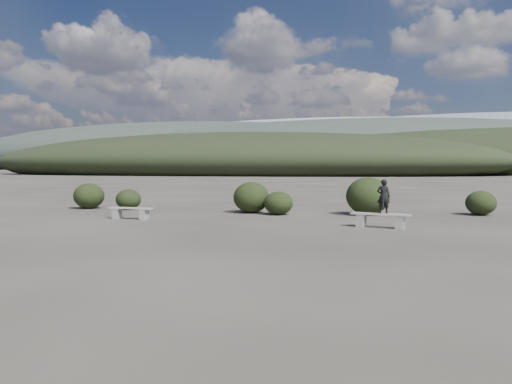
# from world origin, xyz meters

# --- Properties ---
(ground) EXTENTS (1200.00, 1200.00, 0.00)m
(ground) POSITION_xyz_m (0.00, 0.00, 0.00)
(ground) COLOR #322D27
(ground) RESTS_ON ground
(bench_left) EXTENTS (1.61, 0.46, 0.40)m
(bench_left) POSITION_xyz_m (-4.53, 5.68, 0.24)
(bench_left) COLOR gray
(bench_left) RESTS_ON ground
(bench_right) EXTENTS (1.75, 0.75, 0.43)m
(bench_right) POSITION_xyz_m (3.77, 5.14, 0.26)
(bench_right) COLOR gray
(bench_right) RESTS_ON ground
(seated_person) EXTENTS (0.37, 0.25, 1.01)m
(seated_person) POSITION_xyz_m (3.85, 5.11, 0.93)
(seated_person) COLOR black
(seated_person) RESTS_ON bench_right
(shrub_a) EXTENTS (1.04, 1.04, 0.85)m
(shrub_a) POSITION_xyz_m (-6.36, 9.06, 0.43)
(shrub_a) COLOR black
(shrub_a) RESTS_ON ground
(shrub_b) EXTENTS (1.40, 1.40, 1.20)m
(shrub_b) POSITION_xyz_m (-1.04, 8.86, 0.60)
(shrub_b) COLOR black
(shrub_b) RESTS_ON ground
(shrub_c) EXTENTS (1.09, 1.09, 0.87)m
(shrub_c) POSITION_xyz_m (0.13, 8.33, 0.44)
(shrub_c) COLOR black
(shrub_c) RESTS_ON ground
(shrub_d) EXTENTS (1.60, 1.60, 1.40)m
(shrub_d) POSITION_xyz_m (3.37, 9.00, 0.70)
(shrub_d) COLOR black
(shrub_d) RESTS_ON ground
(shrub_e) EXTENTS (1.09, 1.09, 0.91)m
(shrub_e) POSITION_xyz_m (7.43, 9.87, 0.45)
(shrub_e) COLOR black
(shrub_e) RESTS_ON ground
(shrub_f) EXTENTS (1.28, 1.28, 1.08)m
(shrub_f) POSITION_xyz_m (-8.25, 9.16, 0.54)
(shrub_f) COLOR black
(shrub_f) RESTS_ON ground
(mountain_ridges) EXTENTS (500.00, 400.00, 56.00)m
(mountain_ridges) POSITION_xyz_m (-7.48, 339.06, 10.84)
(mountain_ridges) COLOR black
(mountain_ridges) RESTS_ON ground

